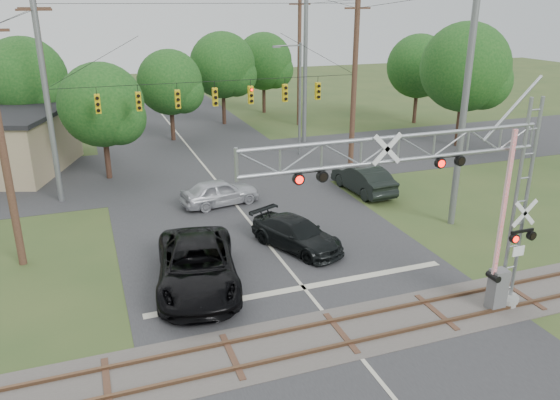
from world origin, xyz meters
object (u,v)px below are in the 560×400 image
object	(u,v)px
crossing_gantry	(447,195)
traffic_signal_span	(229,94)
streetlight	(298,94)
pickup_black	(197,266)
car_dark	(297,234)
sedan_silver	(220,192)

from	to	relation	value
crossing_gantry	traffic_signal_span	xyz separation A→B (m)	(-2.73, 18.37, 0.78)
traffic_signal_span	streetlight	xyz separation A→B (m)	(6.59, 5.00, -1.08)
traffic_signal_span	pickup_black	distance (m)	14.60
traffic_signal_span	pickup_black	world-z (taller)	traffic_signal_span
streetlight	car_dark	bearing A→B (deg)	-111.79
sedan_silver	pickup_black	bearing A→B (deg)	150.74
streetlight	crossing_gantry	bearing A→B (deg)	-99.37
traffic_signal_span	streetlight	world-z (taller)	traffic_signal_span
pickup_black	car_dark	bearing A→B (deg)	31.58
traffic_signal_span	sedan_silver	world-z (taller)	traffic_signal_span
pickup_black	traffic_signal_span	bearing A→B (deg)	78.54
crossing_gantry	streetlight	world-z (taller)	streetlight
traffic_signal_span	pickup_black	xyz separation A→B (m)	(-4.94, -12.89, -4.77)
car_dark	sedan_silver	bearing A→B (deg)	81.71
car_dark	sedan_silver	world-z (taller)	sedan_silver
streetlight	traffic_signal_span	bearing A→B (deg)	-142.82
sedan_silver	streetlight	bearing A→B (deg)	-53.17
car_dark	crossing_gantry	bearing A→B (deg)	-96.34
pickup_black	car_dark	xyz separation A→B (m)	(5.22, 2.12, -0.23)
traffic_signal_span	car_dark	distance (m)	11.88
pickup_black	sedan_silver	world-z (taller)	pickup_black
traffic_signal_span	sedan_silver	distance (m)	6.45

